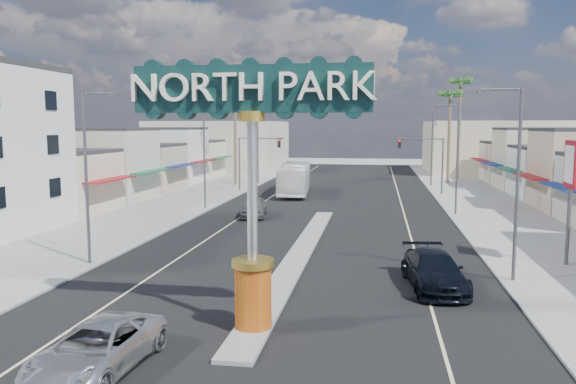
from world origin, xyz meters
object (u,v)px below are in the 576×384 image
(gateway_sign, at_px, (252,165))
(streetlight_r_mid, at_px, (455,153))
(streetlight_l_far, at_px, (259,144))
(streetlight_r_far, at_px, (431,145))
(streetlight_l_mid, at_px, (206,151))
(streetlight_r_near, at_px, (514,174))
(suv_left, at_px, (97,348))
(bank_pylon_sign, at_px, (571,171))
(palm_left_far, at_px, (235,91))
(traffic_signal_left, at_px, (255,153))
(palm_right_mid, at_px, (450,99))
(palm_right_far, at_px, (460,87))
(car_parked_left, at_px, (254,207))
(streetlight_l_near, at_px, (89,169))
(traffic_signal_right, at_px, (425,154))
(city_bus, at_px, (294,178))
(suv_right, at_px, (434,271))

(gateway_sign, distance_m, streetlight_r_mid, 29.91)
(streetlight_l_far, relative_size, streetlight_r_far, 1.00)
(streetlight_l_far, bearing_deg, streetlight_l_mid, -90.00)
(streetlight_r_near, bearing_deg, streetlight_l_mid, 136.21)
(suv_left, bearing_deg, streetlight_l_far, 101.43)
(bank_pylon_sign, bearing_deg, palm_left_far, 129.39)
(streetlight_r_far, bearing_deg, streetlight_l_far, 180.00)
(traffic_signal_left, bearing_deg, bank_pylon_sign, -52.69)
(streetlight_r_near, height_order, palm_right_mid, palm_right_mid)
(streetlight_r_far, xyz_separation_m, suv_left, (-14.27, -53.96, -4.34))
(palm_right_far, distance_m, bank_pylon_sign, 49.02)
(car_parked_left, bearing_deg, palm_right_mid, 49.94)
(streetlight_l_near, xyz_separation_m, palm_right_mid, (23.43, 46.00, 5.54))
(traffic_signal_right, height_order, streetlight_r_far, streetlight_r_far)
(streetlight_r_mid, bearing_deg, streetlight_l_mid, 180.00)
(streetlight_l_near, xyz_separation_m, bank_pylon_sign, (24.44, 3.55, -0.10))
(streetlight_l_near, xyz_separation_m, streetlight_l_far, (0.00, 42.00, 0.00))
(gateway_sign, relative_size, streetlight_l_mid, 1.02)
(streetlight_l_mid, xyz_separation_m, palm_left_far, (-2.57, 20.00, 6.43))
(streetlight_l_mid, relative_size, suv_left, 1.73)
(gateway_sign, relative_size, car_parked_left, 1.92)
(traffic_signal_right, bearing_deg, city_bus, -172.68)
(streetlight_r_near, relative_size, palm_right_far, 0.64)
(traffic_signal_right, distance_m, car_parked_left, 22.97)
(traffic_signal_left, bearing_deg, streetlight_l_far, 98.86)
(palm_right_far, xyz_separation_m, city_bus, (-19.52, -19.77, -10.70))
(streetlight_r_mid, bearing_deg, streetlight_l_far, 133.48)
(bank_pylon_sign, bearing_deg, city_bus, 125.71)
(streetlight_l_far, xyz_separation_m, streetlight_r_mid, (20.87, -22.00, 0.00))
(streetlight_l_near, bearing_deg, streetlight_r_far, 63.58)
(streetlight_r_near, bearing_deg, streetlight_r_far, 90.00)
(streetlight_l_far, bearing_deg, city_bus, -58.80)
(palm_right_far, distance_m, city_bus, 29.77)
(gateway_sign, height_order, suv_left, gateway_sign)
(suv_left, xyz_separation_m, car_parked_left, (-1.66, 28.64, 0.09))
(bank_pylon_sign, bearing_deg, streetlight_r_far, 98.16)
(palm_right_far, relative_size, suv_left, 2.71)
(palm_right_far, height_order, car_parked_left, palm_right_far)
(traffic_signal_left, bearing_deg, traffic_signal_right, 0.00)
(traffic_signal_left, xyz_separation_m, streetlight_r_mid, (19.62, -13.99, 0.79))
(car_parked_left, bearing_deg, suv_right, -63.63)
(suv_right, bearing_deg, streetlight_l_near, 167.46)
(streetlight_l_mid, height_order, palm_right_mid, palm_right_mid)
(streetlight_r_near, height_order, palm_left_far, palm_left_far)
(traffic_signal_right, xyz_separation_m, palm_right_far, (5.82, 18.01, 8.11))
(gateway_sign, bearing_deg, palm_right_mid, 76.47)
(streetlight_r_near, bearing_deg, gateway_sign, -142.45)
(car_parked_left, bearing_deg, palm_left_far, 100.01)
(streetlight_l_near, bearing_deg, traffic_signal_left, 87.90)
(streetlight_r_near, xyz_separation_m, suv_left, (-14.27, -11.96, -4.34))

